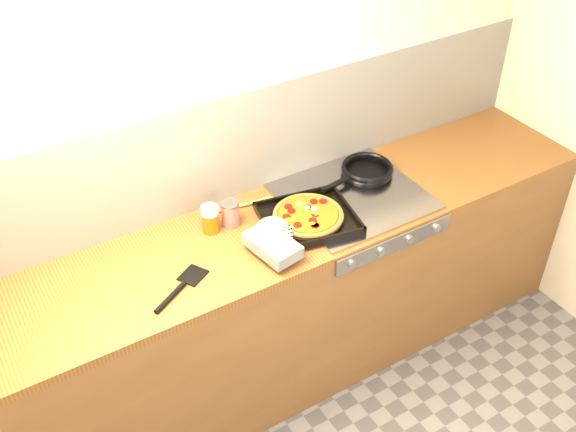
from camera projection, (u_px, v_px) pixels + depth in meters
room_shell at (230, 149)px, 2.86m from camera, size 3.20×3.20×3.20m
counter_run at (267, 306)px, 3.10m from camera, size 3.20×0.62×0.90m
stovetop at (353, 197)px, 3.01m from camera, size 0.60×0.56×0.02m
pizza_on_tray at (298, 223)px, 2.80m from camera, size 0.54×0.42×0.07m
frying_pan at (366, 170)px, 3.11m from camera, size 0.42×0.27×0.04m
tomato_can at (230, 214)px, 2.83m from camera, size 0.09×0.09×0.11m
juice_glass at (210, 219)px, 2.78m from camera, size 0.08×0.08×0.12m
wooden_spoon at (248, 204)px, 2.95m from camera, size 0.30×0.08×0.02m
black_spatula at (180, 288)px, 2.54m from camera, size 0.27×0.19×0.02m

